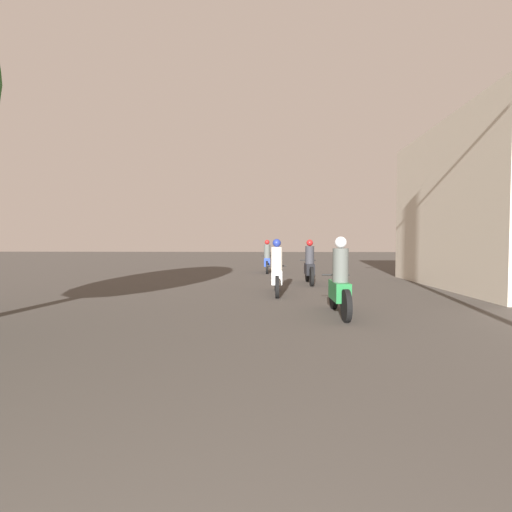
{
  "coord_description": "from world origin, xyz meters",
  "views": [
    {
      "loc": [
        0.2,
        0.29,
        1.49
      ],
      "look_at": [
        -0.57,
        18.27,
        0.83
      ],
      "focal_mm": 24.0,
      "sensor_mm": 36.0,
      "label": 1
    }
  ],
  "objects_px": {
    "motorcycle_white": "(277,272)",
    "building_right_near": "(500,206)",
    "motorcycle_green": "(340,284)",
    "motorcycle_blue": "(267,259)",
    "motorcycle_black": "(309,266)"
  },
  "relations": [
    {
      "from": "motorcycle_white",
      "to": "building_right_near",
      "type": "relative_size",
      "value": 0.29
    },
    {
      "from": "motorcycle_green",
      "to": "motorcycle_blue",
      "type": "relative_size",
      "value": 0.91
    },
    {
      "from": "motorcycle_green",
      "to": "building_right_near",
      "type": "bearing_deg",
      "value": 44.24
    },
    {
      "from": "motorcycle_black",
      "to": "building_right_near",
      "type": "bearing_deg",
      "value": -9.4
    },
    {
      "from": "motorcycle_green",
      "to": "building_right_near",
      "type": "height_order",
      "value": "building_right_near"
    },
    {
      "from": "motorcycle_blue",
      "to": "building_right_near",
      "type": "distance_m",
      "value": 9.86
    },
    {
      "from": "motorcycle_green",
      "to": "motorcycle_black",
      "type": "distance_m",
      "value": 5.5
    },
    {
      "from": "motorcycle_white",
      "to": "motorcycle_blue",
      "type": "bearing_deg",
      "value": 89.34
    },
    {
      "from": "motorcycle_blue",
      "to": "motorcycle_green",
      "type": "bearing_deg",
      "value": -85.68
    },
    {
      "from": "motorcycle_green",
      "to": "motorcycle_white",
      "type": "bearing_deg",
      "value": 120.98
    },
    {
      "from": "motorcycle_green",
      "to": "building_right_near",
      "type": "xyz_separation_m",
      "value": [
        6.21,
        4.68,
        2.1
      ]
    },
    {
      "from": "motorcycle_white",
      "to": "motorcycle_black",
      "type": "height_order",
      "value": "motorcycle_black"
    },
    {
      "from": "motorcycle_white",
      "to": "motorcycle_black",
      "type": "distance_m",
      "value": 2.92
    },
    {
      "from": "motorcycle_blue",
      "to": "motorcycle_black",
      "type": "bearing_deg",
      "value": -76.11
    },
    {
      "from": "motorcycle_black",
      "to": "building_right_near",
      "type": "height_order",
      "value": "building_right_near"
    }
  ]
}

